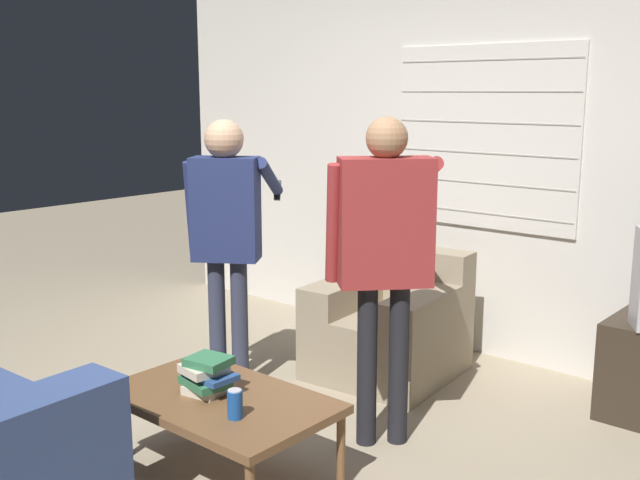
# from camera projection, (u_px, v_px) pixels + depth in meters

# --- Properties ---
(ground_plane) EXTENTS (16.00, 16.00, 0.00)m
(ground_plane) POSITION_uv_depth(u_px,v_px,m) (244.00, 445.00, 3.78)
(ground_plane) COLOR gray
(wall_back) EXTENTS (5.20, 0.08, 2.55)m
(wall_back) POSITION_uv_depth(u_px,v_px,m) (459.00, 163.00, 5.03)
(wall_back) COLOR silver
(wall_back) RESTS_ON ground_plane
(armchair_beige) EXTENTS (0.87, 0.91, 0.77)m
(armchair_beige) POSITION_uv_depth(u_px,v_px,m) (391.00, 325.00, 4.71)
(armchair_beige) COLOR gray
(armchair_beige) RESTS_ON ground_plane
(coffee_table) EXTENTS (1.03, 0.64, 0.41)m
(coffee_table) POSITION_uv_depth(u_px,v_px,m) (220.00, 404.00, 3.38)
(coffee_table) COLOR brown
(coffee_table) RESTS_ON ground_plane
(person_left_standing) EXTENTS (0.48, 0.78, 1.60)m
(person_left_standing) POSITION_uv_depth(u_px,v_px,m) (227.00, 222.00, 4.32)
(person_left_standing) COLOR #33384C
(person_left_standing) RESTS_ON ground_plane
(person_right_standing) EXTENTS (0.51, 0.83, 1.64)m
(person_right_standing) POSITION_uv_depth(u_px,v_px,m) (385.00, 241.00, 3.62)
(person_right_standing) COLOR black
(person_right_standing) RESTS_ON ground_plane
(book_stack) EXTENTS (0.26, 0.20, 0.18)m
(book_stack) POSITION_uv_depth(u_px,v_px,m) (207.00, 375.00, 3.38)
(book_stack) COLOR beige
(book_stack) RESTS_ON coffee_table
(soda_can) EXTENTS (0.07, 0.07, 0.13)m
(soda_can) POSITION_uv_depth(u_px,v_px,m) (235.00, 404.00, 3.14)
(soda_can) COLOR #194C9E
(soda_can) RESTS_ON coffee_table
(spare_remote) EXTENTS (0.11, 0.13, 0.02)m
(spare_remote) POSITION_uv_depth(u_px,v_px,m) (190.00, 378.00, 3.56)
(spare_remote) COLOR black
(spare_remote) RESTS_ON coffee_table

